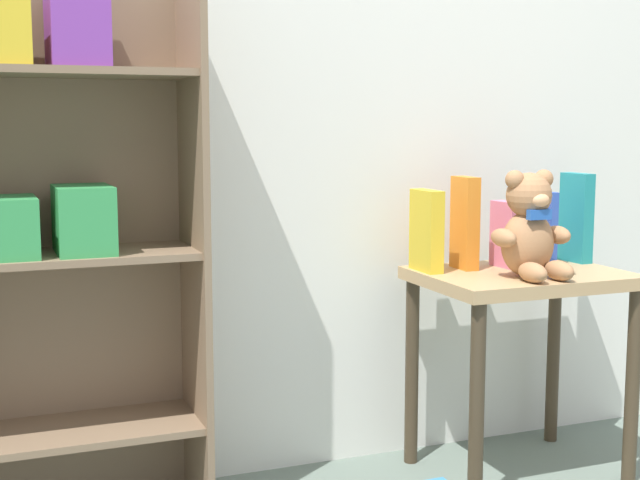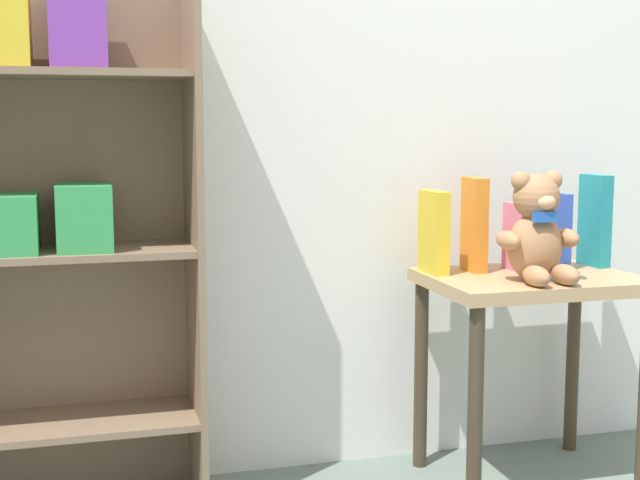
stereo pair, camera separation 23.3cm
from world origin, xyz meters
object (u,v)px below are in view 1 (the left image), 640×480
display_table (520,307)px  book_standing_yellow (425,231)px  book_standing_blue (544,228)px  bookshelf_side (45,214)px  book_standing_teal (576,218)px  book_standing_pink (506,234)px  teddy_bear (530,229)px  book_standing_orange (465,223)px

display_table → book_standing_yellow: bearing=157.5°
display_table → book_standing_blue: bearing=31.3°
bookshelf_side → display_table: (1.28, -0.15, -0.30)m
bookshelf_side → book_standing_yellow: size_ratio=5.98×
book_standing_blue → book_standing_teal: book_standing_teal is taller
book_standing_pink → book_standing_teal: (0.25, 0.01, 0.04)m
teddy_bear → book_standing_yellow: size_ratio=1.27×
display_table → bookshelf_side: bearing=173.3°
teddy_bear → book_standing_blue: size_ratio=1.34×
display_table → teddy_bear: bearing=-112.0°
book_standing_yellow → book_standing_pink: 0.26m
book_standing_orange → book_standing_pink: 0.13m
bookshelf_side → display_table: bookshelf_side is taller
bookshelf_side → book_standing_teal: bearing=-2.1°
teddy_bear → book_standing_teal: (0.29, 0.18, 0.00)m
display_table → book_standing_teal: bearing=20.3°
teddy_bear → book_standing_yellow: 0.29m
display_table → book_standing_orange: size_ratio=2.24×
bookshelf_side → book_standing_blue: size_ratio=6.33×
book_standing_yellow → book_standing_blue: bearing=-4.4°
display_table → book_standing_blue: size_ratio=2.73×
teddy_bear → book_standing_orange: bearing=116.4°
book_standing_yellow → book_standing_pink: bearing=-5.3°
teddy_bear → book_standing_orange: 0.21m
book_standing_yellow → book_standing_blue: 0.38m
bookshelf_side → book_standing_orange: 1.15m
book_standing_teal → book_standing_orange: bearing=176.2°
teddy_bear → book_standing_pink: size_ratio=1.52×
display_table → teddy_bear: 0.25m
book_standing_pink → book_standing_blue: bearing=-4.7°
bookshelf_side → book_standing_teal: size_ratio=5.15×
teddy_bear → book_standing_yellow: teddy_bear is taller
bookshelf_side → teddy_bear: size_ratio=4.72×
book_standing_blue → teddy_bear: bearing=-134.3°
book_standing_orange → teddy_bear: bearing=-61.3°
teddy_bear → book_standing_blue: teddy_bear is taller
book_standing_yellow → book_standing_orange: size_ratio=0.87×
book_standing_yellow → book_standing_orange: book_standing_orange is taller
teddy_bear → book_standing_orange: teddy_bear is taller
bookshelf_side → teddy_bear: 1.27m
book_standing_yellow → book_standing_orange: 0.13m
book_standing_orange → book_standing_teal: bearing=1.0°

